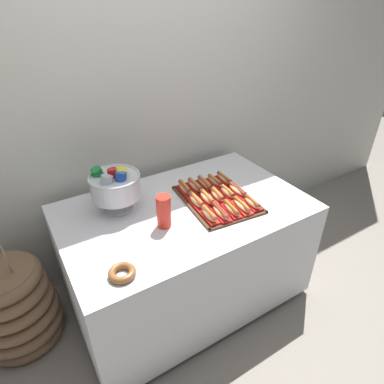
# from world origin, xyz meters

# --- Properties ---
(ground_plane) EXTENTS (10.00, 10.00, 0.00)m
(ground_plane) POSITION_xyz_m (0.00, 0.00, 0.00)
(ground_plane) COLOR gray
(back_wall) EXTENTS (6.00, 0.10, 2.60)m
(back_wall) POSITION_xyz_m (0.00, 0.60, 1.30)
(back_wall) COLOR beige
(back_wall) RESTS_ON ground_plane
(buffet_table) EXTENTS (1.52, 0.95, 0.76)m
(buffet_table) POSITION_xyz_m (0.00, 0.00, 0.40)
(buffet_table) COLOR silver
(buffet_table) RESTS_ON ground_plane
(floor_vase) EXTENTS (0.50, 0.50, 1.07)m
(floor_vase) POSITION_xyz_m (-1.06, 0.23, 0.27)
(floor_vase) COLOR brown
(floor_vase) RESTS_ON ground_plane
(serving_tray) EXTENTS (0.45, 0.56, 0.01)m
(serving_tray) POSITION_xyz_m (0.21, -0.05, 0.77)
(serving_tray) COLOR #472B19
(serving_tray) RESTS_ON buffet_table
(hot_dog_0) EXTENTS (0.07, 0.16, 0.06)m
(hot_dog_0) POSITION_xyz_m (0.05, -0.20, 0.80)
(hot_dog_0) COLOR red
(hot_dog_0) RESTS_ON serving_tray
(hot_dog_1) EXTENTS (0.09, 0.19, 0.06)m
(hot_dog_1) POSITION_xyz_m (0.12, -0.20, 0.80)
(hot_dog_1) COLOR red
(hot_dog_1) RESTS_ON serving_tray
(hot_dog_2) EXTENTS (0.08, 0.18, 0.06)m
(hot_dog_2) POSITION_xyz_m (0.20, -0.21, 0.80)
(hot_dog_2) COLOR red
(hot_dog_2) RESTS_ON serving_tray
(hot_dog_3) EXTENTS (0.08, 0.18, 0.06)m
(hot_dog_3) POSITION_xyz_m (0.27, -0.22, 0.79)
(hot_dog_3) COLOR red
(hot_dog_3) RESTS_ON serving_tray
(hot_dog_4) EXTENTS (0.08, 0.16, 0.06)m
(hot_dog_4) POSITION_xyz_m (0.35, -0.22, 0.80)
(hot_dog_4) COLOR #B21414
(hot_dog_4) RESTS_ON serving_tray
(hot_dog_5) EXTENTS (0.08, 0.17, 0.06)m
(hot_dog_5) POSITION_xyz_m (0.06, -0.03, 0.80)
(hot_dog_5) COLOR red
(hot_dog_5) RESTS_ON serving_tray
(hot_dog_6) EXTENTS (0.08, 0.17, 0.06)m
(hot_dog_6) POSITION_xyz_m (0.14, -0.04, 0.80)
(hot_dog_6) COLOR #B21414
(hot_dog_6) RESTS_ON serving_tray
(hot_dog_7) EXTENTS (0.09, 0.17, 0.06)m
(hot_dog_7) POSITION_xyz_m (0.21, -0.05, 0.80)
(hot_dog_7) COLOR #B21414
(hot_dog_7) RESTS_ON serving_tray
(hot_dog_8) EXTENTS (0.07, 0.16, 0.06)m
(hot_dog_8) POSITION_xyz_m (0.29, -0.05, 0.80)
(hot_dog_8) COLOR #B21414
(hot_dog_8) RESTS_ON serving_tray
(hot_dog_9) EXTENTS (0.08, 0.18, 0.06)m
(hot_dog_9) POSITION_xyz_m (0.36, -0.06, 0.80)
(hot_dog_9) COLOR #B21414
(hot_dog_9) RESTS_ON serving_tray
(hot_dog_10) EXTENTS (0.07, 0.16, 0.06)m
(hot_dog_10) POSITION_xyz_m (0.08, 0.13, 0.80)
(hot_dog_10) COLOR red
(hot_dog_10) RESTS_ON serving_tray
(hot_dog_11) EXTENTS (0.08, 0.18, 0.06)m
(hot_dog_11) POSITION_xyz_m (0.15, 0.13, 0.80)
(hot_dog_11) COLOR #B21414
(hot_dog_11) RESTS_ON serving_tray
(hot_dog_12) EXTENTS (0.07, 0.18, 0.06)m
(hot_dog_12) POSITION_xyz_m (0.23, 0.12, 0.80)
(hot_dog_12) COLOR red
(hot_dog_12) RESTS_ON serving_tray
(hot_dog_13) EXTENTS (0.07, 0.16, 0.06)m
(hot_dog_13) POSITION_xyz_m (0.30, 0.11, 0.80)
(hot_dog_13) COLOR red
(hot_dog_13) RESTS_ON serving_tray
(hot_dog_14) EXTENTS (0.07, 0.17, 0.06)m
(hot_dog_14) POSITION_xyz_m (0.38, 0.10, 0.80)
(hot_dog_14) COLOR #B21414
(hot_dog_14) RESTS_ON serving_tray
(punch_bowl) EXTENTS (0.30, 0.30, 0.28)m
(punch_bowl) POSITION_xyz_m (-0.36, 0.19, 0.93)
(punch_bowl) COLOR silver
(punch_bowl) RESTS_ON buffet_table
(cup_stack) EXTENTS (0.08, 0.08, 0.19)m
(cup_stack) POSITION_xyz_m (-0.20, -0.10, 0.86)
(cup_stack) COLOR red
(cup_stack) RESTS_ON buffet_table
(donut) EXTENTS (0.13, 0.13, 0.04)m
(donut) POSITION_xyz_m (-0.54, -0.34, 0.78)
(donut) COLOR brown
(donut) RESTS_ON buffet_table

